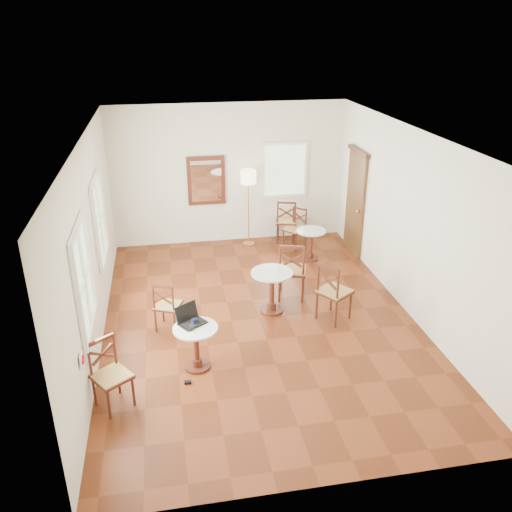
{
  "coord_description": "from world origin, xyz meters",
  "views": [
    {
      "loc": [
        -1.4,
        -7.38,
        4.5
      ],
      "look_at": [
        0.0,
        0.3,
        1.0
      ],
      "focal_mm": 36.88,
      "sensor_mm": 36.0,
      "label": 1
    }
  ],
  "objects_px": {
    "water_glass": "(192,327)",
    "power_adapter": "(188,382)",
    "chair_back_b": "(295,229)",
    "chair_near_a": "(167,305)",
    "mouse": "(195,326)",
    "navy_mug": "(194,321)",
    "cafe_table_mid": "(272,287)",
    "chair_mid_b": "(333,291)",
    "chair_back_a": "(286,221)",
    "cafe_table_back": "(311,241)",
    "chair_near_b": "(111,375)",
    "chair_mid_a": "(292,270)",
    "floor_lamp": "(248,182)",
    "cafe_table_near": "(196,343)",
    "laptop": "(190,318)"
  },
  "relations": [
    {
      "from": "chair_near_a",
      "to": "laptop",
      "type": "bearing_deg",
      "value": 130.37
    },
    {
      "from": "chair_near_a",
      "to": "chair_back_b",
      "type": "distance_m",
      "value": 3.98
    },
    {
      "from": "chair_near_a",
      "to": "chair_mid_b",
      "type": "xyz_separation_m",
      "value": [
        2.65,
        -0.19,
        0.1
      ]
    },
    {
      "from": "chair_near_a",
      "to": "power_adapter",
      "type": "bearing_deg",
      "value": 120.98
    },
    {
      "from": "chair_mid_a",
      "to": "chair_back_a",
      "type": "xyz_separation_m",
      "value": [
        0.5,
        2.54,
        -0.04
      ]
    },
    {
      "from": "cafe_table_mid",
      "to": "mouse",
      "type": "distance_m",
      "value": 1.94
    },
    {
      "from": "cafe_table_mid",
      "to": "chair_near_b",
      "type": "distance_m",
      "value": 3.16
    },
    {
      "from": "chair_back_b",
      "to": "chair_near_a",
      "type": "bearing_deg",
      "value": -83.4
    },
    {
      "from": "chair_near_a",
      "to": "chair_back_b",
      "type": "relative_size",
      "value": 0.95
    },
    {
      "from": "chair_near_b",
      "to": "mouse",
      "type": "relative_size",
      "value": 8.48
    },
    {
      "from": "chair_back_b",
      "to": "mouse",
      "type": "distance_m",
      "value": 4.64
    },
    {
      "from": "laptop",
      "to": "navy_mug",
      "type": "bearing_deg",
      "value": -78.28
    },
    {
      "from": "cafe_table_mid",
      "to": "mouse",
      "type": "height_order",
      "value": "cafe_table_mid"
    },
    {
      "from": "chair_back_b",
      "to": "power_adapter",
      "type": "bearing_deg",
      "value": -69.82
    },
    {
      "from": "chair_mid_a",
      "to": "chair_mid_b",
      "type": "distance_m",
      "value": 0.98
    },
    {
      "from": "cafe_table_near",
      "to": "cafe_table_back",
      "type": "xyz_separation_m",
      "value": [
        2.58,
        3.31,
        -0.01
      ]
    },
    {
      "from": "cafe_table_near",
      "to": "cafe_table_mid",
      "type": "xyz_separation_m",
      "value": [
        1.36,
        1.37,
        0.05
      ]
    },
    {
      "from": "chair_near_b",
      "to": "chair_mid_b",
      "type": "bearing_deg",
      "value": -10.26
    },
    {
      "from": "floor_lamp",
      "to": "cafe_table_back",
      "type": "bearing_deg",
      "value": -41.94
    },
    {
      "from": "chair_mid_b",
      "to": "chair_back_b",
      "type": "distance_m",
      "value": 3.03
    },
    {
      "from": "cafe_table_back",
      "to": "chair_near_b",
      "type": "distance_m",
      "value": 5.38
    },
    {
      "from": "navy_mug",
      "to": "water_glass",
      "type": "relative_size",
      "value": 0.94
    },
    {
      "from": "chair_back_b",
      "to": "cafe_table_mid",
      "type": "bearing_deg",
      "value": -61.14
    },
    {
      "from": "chair_near_a",
      "to": "chair_back_a",
      "type": "height_order",
      "value": "chair_back_a"
    },
    {
      "from": "cafe_table_near",
      "to": "laptop",
      "type": "xyz_separation_m",
      "value": [
        -0.06,
        0.15,
        0.31
      ]
    },
    {
      "from": "cafe_table_near",
      "to": "cafe_table_mid",
      "type": "bearing_deg",
      "value": 45.18
    },
    {
      "from": "mouse",
      "to": "navy_mug",
      "type": "bearing_deg",
      "value": 107.7
    },
    {
      "from": "chair_mid_b",
      "to": "power_adapter",
      "type": "height_order",
      "value": "chair_mid_b"
    },
    {
      "from": "chair_back_b",
      "to": "power_adapter",
      "type": "distance_m",
      "value": 5.03
    },
    {
      "from": "cafe_table_back",
      "to": "navy_mug",
      "type": "relative_size",
      "value": 6.3
    },
    {
      "from": "chair_near_b",
      "to": "chair_back_b",
      "type": "xyz_separation_m",
      "value": [
        3.53,
        4.55,
        -0.02
      ]
    },
    {
      "from": "chair_mid_b",
      "to": "chair_back_b",
      "type": "xyz_separation_m",
      "value": [
        0.14,
        3.02,
        -0.07
      ]
    },
    {
      "from": "water_glass",
      "to": "cafe_table_back",
      "type": "bearing_deg",
      "value": 52.04
    },
    {
      "from": "floor_lamp",
      "to": "chair_near_b",
      "type": "bearing_deg",
      "value": -117.69
    },
    {
      "from": "chair_near_b",
      "to": "floor_lamp",
      "type": "xyz_separation_m",
      "value": [
        2.58,
        4.91,
        0.95
      ]
    },
    {
      "from": "water_glass",
      "to": "power_adapter",
      "type": "bearing_deg",
      "value": -111.31
    },
    {
      "from": "cafe_table_near",
      "to": "laptop",
      "type": "distance_m",
      "value": 0.35
    },
    {
      "from": "floor_lamp",
      "to": "water_glass",
      "type": "relative_size",
      "value": 15.61
    },
    {
      "from": "chair_mid_a",
      "to": "floor_lamp",
      "type": "xyz_separation_m",
      "value": [
        -0.34,
        2.53,
        0.88
      ]
    },
    {
      "from": "water_glass",
      "to": "chair_back_a",
      "type": "bearing_deg",
      "value": 61.73
    },
    {
      "from": "cafe_table_back",
      "to": "chair_near_a",
      "type": "xyz_separation_m",
      "value": [
        -2.95,
        -2.19,
        0.02
      ]
    },
    {
      "from": "cafe_table_mid",
      "to": "chair_near_a",
      "type": "height_order",
      "value": "chair_near_a"
    },
    {
      "from": "cafe_table_near",
      "to": "chair_back_a",
      "type": "height_order",
      "value": "chair_back_a"
    },
    {
      "from": "chair_near_b",
      "to": "cafe_table_back",
      "type": "bearing_deg",
      "value": 12.1
    },
    {
      "from": "chair_mid_b",
      "to": "floor_lamp",
      "type": "distance_m",
      "value": 3.59
    },
    {
      "from": "chair_near_a",
      "to": "laptop",
      "type": "relative_size",
      "value": 1.83
    },
    {
      "from": "chair_near_b",
      "to": "navy_mug",
      "type": "height_order",
      "value": "chair_near_b"
    },
    {
      "from": "cafe_table_back",
      "to": "water_glass",
      "type": "height_order",
      "value": "water_glass"
    },
    {
      "from": "chair_near_b",
      "to": "navy_mug",
      "type": "relative_size",
      "value": 9.18
    },
    {
      "from": "cafe_table_mid",
      "to": "chair_mid_b",
      "type": "relative_size",
      "value": 0.71
    }
  ]
}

